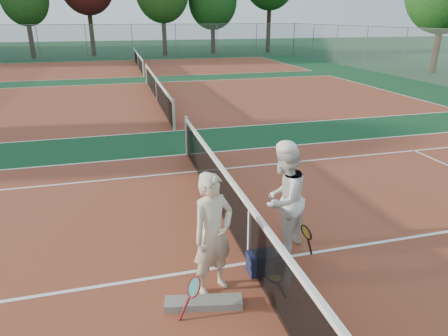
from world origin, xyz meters
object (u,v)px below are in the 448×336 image
object	(u,v)px
racket_spare	(274,277)
water_bottle	(288,277)
racket_red	(194,297)
player_a	(213,234)
sports_bag_purple	(275,264)
player_b	(283,199)
net_main	(249,235)
racket_black_held	(306,241)
sports_bag_navy	(262,262)

from	to	relation	value
racket_spare	water_bottle	xyz separation A→B (m)	(0.11, -0.24, 0.14)
racket_red	player_a	bearing A→B (deg)	32.40
racket_spare	sports_bag_purple	distance (m)	0.20
player_a	player_b	xyz separation A→B (m)	(1.33, 0.72, 0.03)
net_main	sports_bag_purple	world-z (taller)	net_main
racket_red	racket_spare	size ratio (longest dim) A/B	0.90
net_main	racket_black_held	size ratio (longest dim) A/B	19.02
player_a	player_b	bearing A→B (deg)	4.22
sports_bag_purple	sports_bag_navy	bearing A→B (deg)	169.05
player_b	racket_spare	size ratio (longest dim) A/B	3.03
net_main	player_a	xyz separation A→B (m)	(-0.68, -0.46, 0.37)
player_b	sports_bag_navy	size ratio (longest dim) A/B	4.37
racket_red	racket_black_held	distance (m)	2.14
player_a	water_bottle	size ratio (longest dim) A/B	5.87
sports_bag_navy	net_main	bearing A→B (deg)	113.38
player_b	racket_black_held	size ratio (longest dim) A/B	3.15
racket_spare	sports_bag_navy	distance (m)	0.28
sports_bag_navy	player_b	bearing A→B (deg)	44.58
player_b	water_bottle	bearing A→B (deg)	33.22
sports_bag_navy	sports_bag_purple	xyz separation A→B (m)	(0.21, -0.04, -0.04)
racket_black_held	sports_bag_navy	world-z (taller)	racket_black_held
player_b	racket_red	size ratio (longest dim) A/B	3.36
racket_red	racket_black_held	size ratio (longest dim) A/B	0.94
player_b	sports_bag_purple	size ratio (longest dim) A/B	6.13
net_main	racket_spare	world-z (taller)	net_main
racket_spare	racket_black_held	bearing A→B (deg)	-58.18
racket_black_held	sports_bag_purple	distance (m)	0.67
racket_black_held	sports_bag_navy	size ratio (longest dim) A/B	1.39
player_a	player_b	distance (m)	1.51
racket_spare	player_b	bearing A→B (deg)	-27.17
player_a	racket_red	size ratio (longest dim) A/B	3.25
player_b	net_main	bearing A→B (deg)	-18.07
player_b	racket_red	xyz separation A→B (m)	(-1.69, -1.17, -0.64)
net_main	player_b	world-z (taller)	player_b
racket_spare	sports_bag_navy	xyz separation A→B (m)	(-0.14, 0.19, 0.15)
player_a	racket_spare	size ratio (longest dim) A/B	2.93
racket_spare	sports_bag_purple	xyz separation A→B (m)	(0.07, 0.15, 0.11)
racket_black_held	sports_bag_purple	xyz separation A→B (m)	(-0.60, -0.24, -0.17)
net_main	sports_bag_purple	distance (m)	0.59
net_main	racket_black_held	distance (m)	0.95
racket_red	sports_bag_purple	bearing A→B (deg)	4.93
player_b	sports_bag_purple	world-z (taller)	player_b
racket_black_held	sports_bag_purple	world-z (taller)	racket_black_held
player_b	racket_black_held	distance (m)	0.75
racket_black_held	player_b	bearing A→B (deg)	-64.71
net_main	player_a	distance (m)	0.90
racket_red	water_bottle	size ratio (longest dim) A/B	1.81
sports_bag_navy	water_bottle	world-z (taller)	sports_bag_navy
racket_spare	net_main	bearing A→B (deg)	30.87
sports_bag_navy	sports_bag_purple	size ratio (longest dim) A/B	1.40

